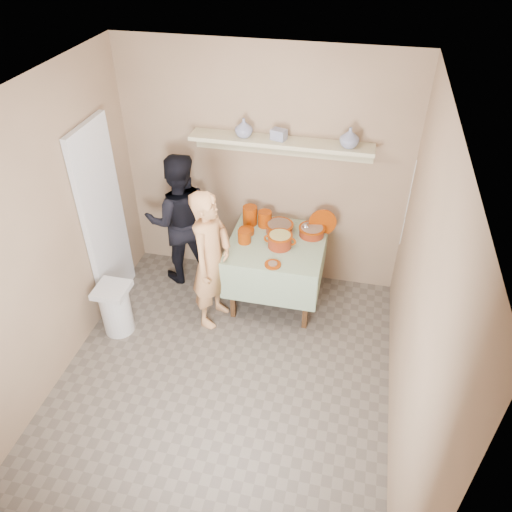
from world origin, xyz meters
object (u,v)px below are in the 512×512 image
(person_cook, at_px, (211,260))
(cazuela_rice, at_px, (280,240))
(trash_bin, at_px, (116,309))
(person_helper, at_px, (180,219))
(serving_table, at_px, (277,251))

(person_cook, xyz_separation_m, cazuela_rice, (0.61, 0.36, 0.09))
(trash_bin, bearing_deg, cazuela_rice, 26.53)
(person_helper, height_order, trash_bin, person_helper)
(person_cook, xyz_separation_m, serving_table, (0.57, 0.44, -0.11))
(serving_table, relative_size, trash_bin, 1.74)
(person_helper, xyz_separation_m, cazuela_rice, (1.15, -0.25, 0.08))
(person_cook, relative_size, trash_bin, 2.69)
(person_helper, bearing_deg, trash_bin, 48.22)
(person_cook, height_order, serving_table, person_cook)
(person_helper, xyz_separation_m, serving_table, (1.11, -0.18, -0.12))
(serving_table, bearing_deg, person_cook, -142.49)
(cazuela_rice, xyz_separation_m, trash_bin, (-1.52, -0.76, -0.56))
(serving_table, xyz_separation_m, trash_bin, (-1.47, -0.83, -0.36))
(person_cook, height_order, person_helper, person_helper)
(trash_bin, bearing_deg, serving_table, 29.38)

